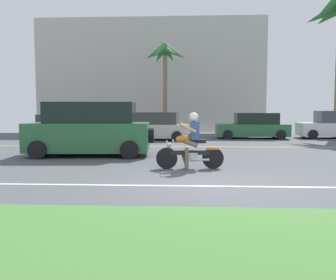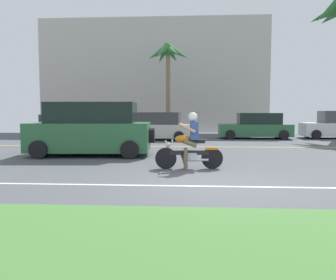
# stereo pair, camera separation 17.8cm
# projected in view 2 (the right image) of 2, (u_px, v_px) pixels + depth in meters

# --- Properties ---
(ground) EXTENTS (56.00, 30.00, 0.04)m
(ground) POSITION_uv_depth(u_px,v_px,m) (207.00, 165.00, 11.02)
(ground) COLOR #4C4F54
(grass_median) EXTENTS (56.00, 3.80, 0.06)m
(grass_median) POSITION_uv_depth(u_px,v_px,m) (236.00, 256.00, 3.96)
(grass_median) COLOR #477A38
(grass_median) RESTS_ON ground
(lane_line_near) EXTENTS (50.40, 0.12, 0.01)m
(lane_line_near) POSITION_uv_depth(u_px,v_px,m) (214.00, 186.00, 7.76)
(lane_line_near) COLOR silver
(lane_line_near) RESTS_ON ground
(lane_line_far) EXTENTS (50.40, 0.12, 0.01)m
(lane_line_far) POSITION_uv_depth(u_px,v_px,m) (202.00, 147.00, 16.33)
(lane_line_far) COLOR yellow
(lane_line_far) RESTS_ON ground
(motorcyclist) EXTENTS (1.94, 0.63, 1.62)m
(motorcyclist) POSITION_uv_depth(u_px,v_px,m) (190.00, 145.00, 10.07)
(motorcyclist) COLOR black
(motorcyclist) RESTS_ON ground
(suv_nearby) EXTENTS (4.66, 2.44, 1.98)m
(suv_nearby) POSITION_uv_depth(u_px,v_px,m) (91.00, 130.00, 13.16)
(suv_nearby) COLOR #2D663D
(suv_nearby) RESTS_ON ground
(parked_car_0) EXTENTS (4.43, 2.07, 1.44)m
(parked_car_0) POSITION_uv_depth(u_px,v_px,m) (67.00, 127.00, 21.99)
(parked_car_0) COLOR #8C939E
(parked_car_0) RESTS_ON ground
(parked_car_1) EXTENTS (4.20, 2.05, 1.58)m
(parked_car_1) POSITION_uv_depth(u_px,v_px,m) (156.00, 127.00, 20.21)
(parked_car_1) COLOR beige
(parked_car_1) RESTS_ON ground
(parked_car_2) EXTENTS (4.24, 1.96, 1.54)m
(parked_car_2) POSITION_uv_depth(u_px,v_px,m) (256.00, 127.00, 21.20)
(parked_car_2) COLOR #2D663D
(parked_car_2) RESTS_ON ground
(palm_tree_1) EXTENTS (3.00, 2.87, 6.23)m
(palm_tree_1) POSITION_uv_depth(u_px,v_px,m) (168.00, 58.00, 23.71)
(palm_tree_1) COLOR #846B4C
(palm_tree_1) RESTS_ON ground
(building_far) EXTENTS (17.66, 4.00, 8.73)m
(building_far) POSITION_uv_depth(u_px,v_px,m) (155.00, 78.00, 28.79)
(building_far) COLOR #BCB7AD
(building_far) RESTS_ON ground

